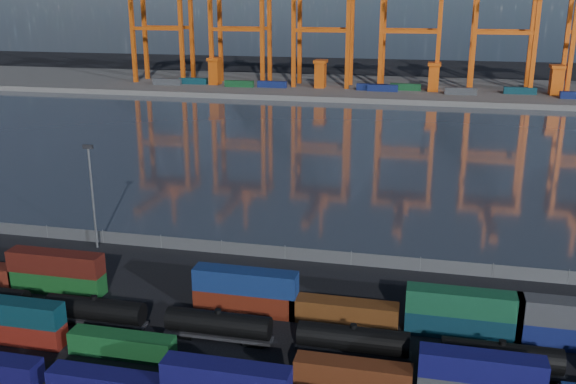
# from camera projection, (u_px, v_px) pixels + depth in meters

# --- Properties ---
(ground) EXTENTS (700.00, 700.00, 0.00)m
(ground) POSITION_uv_depth(u_px,v_px,m) (228.00, 357.00, 70.65)
(ground) COLOR black
(ground) RESTS_ON ground
(harbor_water) EXTENTS (700.00, 700.00, 0.00)m
(harbor_water) POSITION_uv_depth(u_px,v_px,m) (351.00, 147.00, 168.52)
(harbor_water) COLOR #2E3642
(harbor_water) RESTS_ON ground
(far_quay) EXTENTS (700.00, 70.00, 2.00)m
(far_quay) POSITION_uv_depth(u_px,v_px,m) (384.00, 88.00, 266.10)
(far_quay) COLOR #514F4C
(far_quay) RESTS_ON ground
(container_row_south) EXTENTS (139.99, 2.50, 5.32)m
(container_row_south) POSITION_uv_depth(u_px,v_px,m) (117.00, 381.00, 62.85)
(container_row_south) COLOR #3F4044
(container_row_south) RESTS_ON ground
(container_row_mid) EXTENTS (141.14, 2.43, 5.18)m
(container_row_mid) POSITION_uv_depth(u_px,v_px,m) (183.00, 348.00, 68.87)
(container_row_mid) COLOR #36383B
(container_row_mid) RESTS_ON ground
(container_row_north) EXTENTS (129.00, 2.66, 5.67)m
(container_row_north) POSITION_uv_depth(u_px,v_px,m) (315.00, 302.00, 78.11)
(container_row_north) COLOR navy
(container_row_north) RESTS_ON ground
(tanker_string) EXTENTS (105.71, 2.73, 3.91)m
(tanker_string) POSITION_uv_depth(u_px,v_px,m) (218.00, 325.00, 73.46)
(tanker_string) COLOR black
(tanker_string) RESTS_ON ground
(waterfront_fence) EXTENTS (160.12, 0.12, 2.20)m
(waterfront_fence) POSITION_uv_depth(u_px,v_px,m) (285.00, 253.00, 96.46)
(waterfront_fence) COLOR #595B5E
(waterfront_fence) RESTS_ON ground
(yard_light_mast) EXTENTS (1.60, 0.40, 16.60)m
(yard_light_mast) POSITION_uv_depth(u_px,v_px,m) (92.00, 191.00, 98.49)
(yard_light_mast) COLOR slate
(yard_light_mast) RESTS_ON ground
(quay_containers) EXTENTS (172.58, 10.99, 2.60)m
(quay_containers) POSITION_uv_depth(u_px,v_px,m) (353.00, 87.00, 254.20)
(quay_containers) COLOR navy
(quay_containers) RESTS_ON far_quay
(straddle_carriers) EXTENTS (140.00, 7.00, 11.10)m
(straddle_carriers) POSITION_uv_depth(u_px,v_px,m) (376.00, 75.00, 255.31)
(straddle_carriers) COLOR #D8520F
(straddle_carriers) RESTS_ON far_quay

